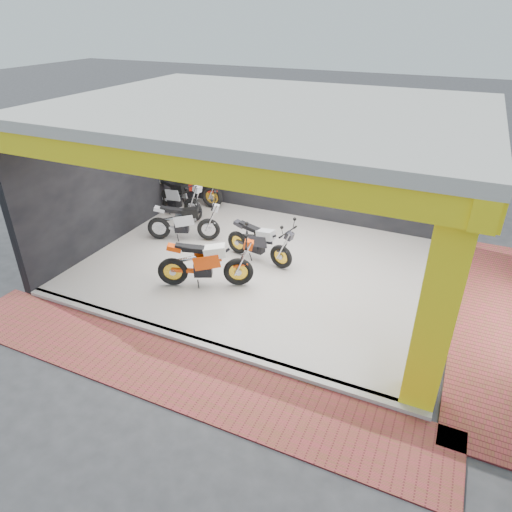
# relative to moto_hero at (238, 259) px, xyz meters

# --- Properties ---
(ground) EXTENTS (80.00, 80.00, 0.00)m
(ground) POSITION_rel_moto_hero_xyz_m (0.16, -0.94, -0.75)
(ground) COLOR #2D2D30
(ground) RESTS_ON ground
(showroom_floor) EXTENTS (8.00, 6.00, 0.10)m
(showroom_floor) POSITION_rel_moto_hero_xyz_m (0.16, 1.06, -0.70)
(showroom_floor) COLOR silver
(showroom_floor) RESTS_ON ground
(showroom_ceiling) EXTENTS (8.40, 6.40, 0.20)m
(showroom_ceiling) POSITION_rel_moto_hero_xyz_m (0.16, 1.06, 2.85)
(showroom_ceiling) COLOR beige
(showroom_ceiling) RESTS_ON corner_column
(back_wall) EXTENTS (8.20, 0.20, 3.50)m
(back_wall) POSITION_rel_moto_hero_xyz_m (0.16, 4.16, 1.00)
(back_wall) COLOR black
(back_wall) RESTS_ON ground
(left_wall) EXTENTS (0.20, 6.20, 3.50)m
(left_wall) POSITION_rel_moto_hero_xyz_m (-3.94, 1.06, 1.00)
(left_wall) COLOR black
(left_wall) RESTS_ON ground
(corner_column) EXTENTS (0.50, 0.50, 3.50)m
(corner_column) POSITION_rel_moto_hero_xyz_m (3.91, -1.69, 1.00)
(corner_column) COLOR yellow
(corner_column) RESTS_ON ground
(header_beam_front) EXTENTS (8.40, 0.30, 0.40)m
(header_beam_front) POSITION_rel_moto_hero_xyz_m (0.16, -1.94, 2.55)
(header_beam_front) COLOR yellow
(header_beam_front) RESTS_ON corner_column
(header_beam_right) EXTENTS (0.30, 6.40, 0.40)m
(header_beam_right) POSITION_rel_moto_hero_xyz_m (4.16, 1.06, 2.55)
(header_beam_right) COLOR yellow
(header_beam_right) RESTS_ON corner_column
(floor_kerb) EXTENTS (8.00, 0.20, 0.10)m
(floor_kerb) POSITION_rel_moto_hero_xyz_m (0.16, -1.96, -0.70)
(floor_kerb) COLOR silver
(floor_kerb) RESTS_ON ground
(paver_front) EXTENTS (9.00, 1.40, 0.03)m
(paver_front) POSITION_rel_moto_hero_xyz_m (0.16, -2.74, -0.74)
(paver_front) COLOR maroon
(paver_front) RESTS_ON ground
(paver_right) EXTENTS (1.40, 7.00, 0.03)m
(paver_right) POSITION_rel_moto_hero_xyz_m (4.96, 1.06, -0.74)
(paver_right) COLOR maroon
(paver_right) RESTS_ON ground
(moto_hero) EXTENTS (2.27, 1.60, 1.30)m
(moto_hero) POSITION_rel_moto_hero_xyz_m (0.00, 0.00, 0.00)
(moto_hero) COLOR #E34109
(moto_hero) RESTS_ON showroom_floor
(moto_row_a) EXTENTS (1.99, 1.04, 1.16)m
(moto_row_a) POSITION_rel_moto_hero_xyz_m (0.54, 1.06, -0.07)
(moto_row_a) COLOR black
(moto_row_a) RESTS_ON showroom_floor
(moto_row_b) EXTENTS (2.09, 1.40, 1.20)m
(moto_row_b) POSITION_rel_moto_hero_xyz_m (-1.66, 1.62, -0.05)
(moto_row_b) COLOR #A6A8AE
(moto_row_b) RESTS_ON showroom_floor
(moto_row_c) EXTENTS (2.26, 0.98, 1.34)m
(moto_row_c) POSITION_rel_moto_hero_xyz_m (-2.64, 3.54, 0.02)
(moto_row_c) COLOR red
(moto_row_c) RESTS_ON showroom_floor
(moto_row_d) EXTENTS (2.34, 1.35, 1.35)m
(moto_row_d) POSITION_rel_moto_hero_xyz_m (-2.64, 2.48, 0.02)
(moto_row_d) COLOR #AEB0B6
(moto_row_d) RESTS_ON showroom_floor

